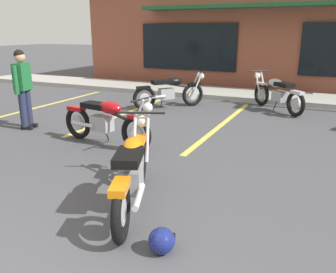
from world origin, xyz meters
TOP-DOWN VIEW (x-y plane):
  - ground_plane at (0.00, 3.43)m, footprint 80.00×80.00m
  - sidewalk_kerb at (0.00, 10.54)m, footprint 22.00×1.80m
  - brick_storefront_building at (0.00, 14.69)m, footprint 14.73×6.17m
  - painted_stall_lines at (-0.00, 6.94)m, footprint 10.47×4.80m
  - motorcycle_foreground_classic at (0.15, 2.64)m, footprint 1.07×2.01m
  - motorcycle_black_cruiser at (0.88, 8.90)m, footprint 1.65×1.65m
  - motorcycle_silver_naked at (-1.83, 8.00)m, footprint 1.58×1.71m
  - motorcycle_blue_standard at (-1.52, 4.52)m, footprint 2.10×0.73m
  - person_by_back_row at (-3.76, 4.77)m, footprint 0.35×0.60m
  - helmet_on_pavement at (0.87, 1.94)m, footprint 0.26×0.26m

SIDE VIEW (x-z plane):
  - ground_plane at x=0.00m, z-range 0.00..0.00m
  - painted_stall_lines at x=0.00m, z-range 0.00..0.01m
  - sidewalk_kerb at x=0.00m, z-range 0.00..0.14m
  - helmet_on_pavement at x=0.87m, z-range 0.00..0.26m
  - motorcycle_foreground_classic at x=0.15m, z-range -0.03..0.95m
  - motorcycle_black_cruiser at x=0.88m, z-range -0.03..0.95m
  - motorcycle_silver_naked at x=-1.83m, z-range -0.03..0.95m
  - motorcycle_blue_standard at x=-1.52m, z-range -0.03..0.95m
  - person_by_back_row at x=-3.76m, z-range 0.11..1.79m
  - brick_storefront_building at x=0.00m, z-range 0.00..3.63m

